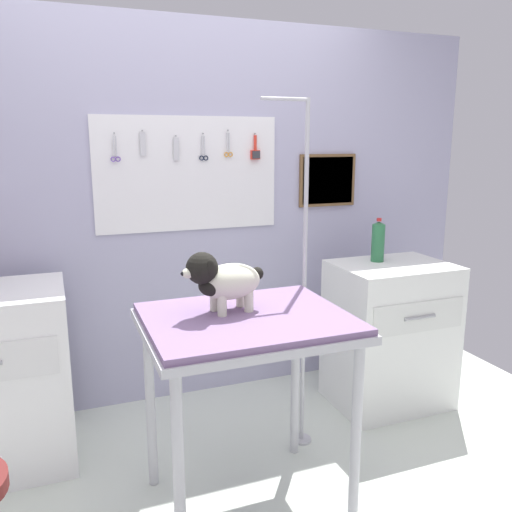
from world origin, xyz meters
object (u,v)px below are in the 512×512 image
Objects in this scene: grooming_arm at (303,292)px; dog at (222,280)px; soda_bottle at (378,241)px; grooming_table at (247,337)px; cabinet_right at (389,334)px.

grooming_arm is 0.63m from dog.
grooming_table is at bearing -147.85° from soda_bottle.
grooming_table is 1.01× the size of cabinet_right.
dog is 1.33m from soda_bottle.
soda_bottle is at bearing 116.26° from cabinet_right.
grooming_table reaches higher than cabinet_right.
cabinet_right is 3.34× the size of soda_bottle.
soda_bottle reaches higher than grooming_table.
dog is at bearing -157.13° from cabinet_right.
soda_bottle is at bearing 27.62° from dog.
cabinet_right is (1.14, 0.59, -0.35)m from grooming_table.
grooming_arm reaches higher than soda_bottle.
grooming_arm is 2.04× the size of cabinet_right.
dog is 0.42× the size of cabinet_right.
cabinet_right is at bearing 17.23° from grooming_arm.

